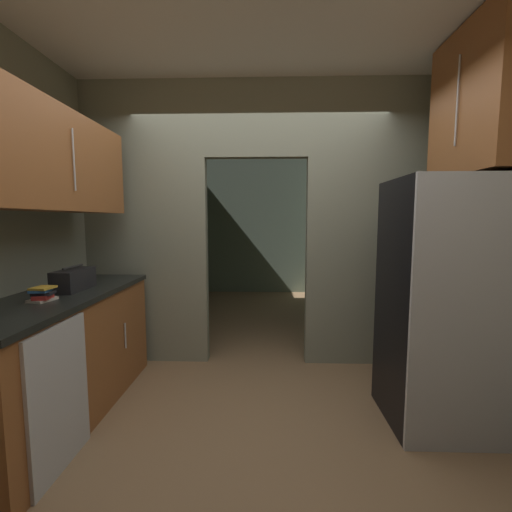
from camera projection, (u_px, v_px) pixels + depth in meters
The scene contains 11 objects.
ground at pixel (254, 436), 2.35m from camera, with size 20.00×20.00×0.00m, color brown.
kitchen_overhead_slab at pixel (256, 24), 2.43m from camera, with size 3.93×6.55×0.06m, color silver.
kitchen_partition at pixel (260, 216), 3.46m from camera, with size 3.53×0.12×2.83m.
adjoining_room_shell at pixel (262, 223), 5.79m from camera, with size 3.53×3.55×2.83m.
refrigerator at pixel (447, 304), 2.44m from camera, with size 0.80×0.73×1.76m.
lower_cabinet_run at pixel (60, 357), 2.53m from camera, with size 0.65×1.86×0.93m.
dishwasher at pixel (60, 398), 2.01m from camera, with size 0.02×0.56×0.87m.
upper_cabinet_counterside at pixel (48, 160), 2.38m from camera, with size 0.36×1.68×0.71m.
upper_cabinet_fridgeside at pixel (484, 101), 2.38m from camera, with size 0.36×0.88×1.02m.
boombox at pixel (73, 280), 2.65m from camera, with size 0.18×0.38×0.19m.
book_stack at pixel (43, 294), 2.28m from camera, with size 0.15×0.17×0.10m.
Camera 1 is at (0.08, -2.21, 1.47)m, focal length 24.07 mm.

